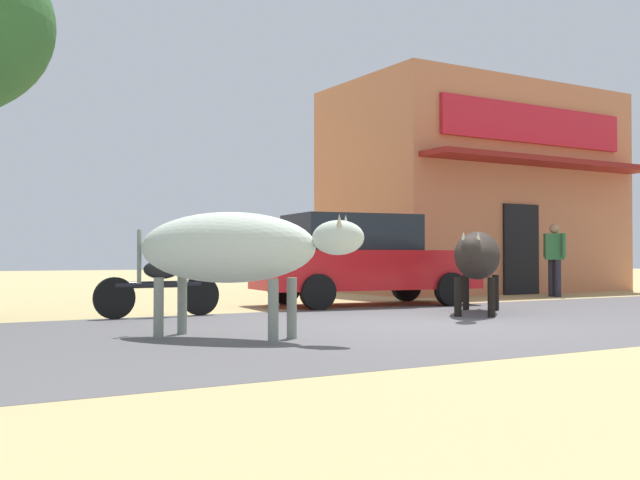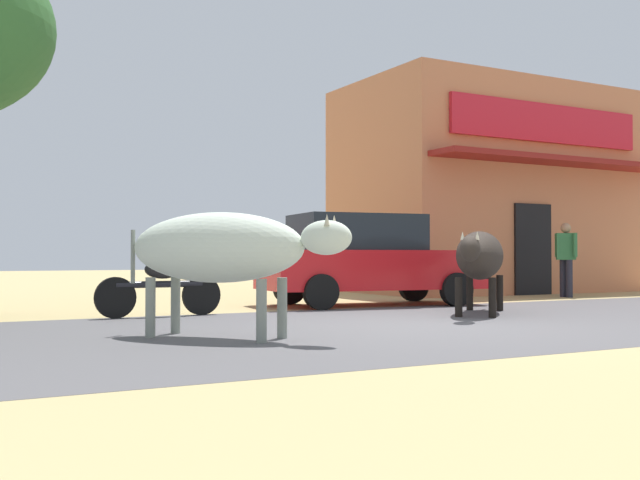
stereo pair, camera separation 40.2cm
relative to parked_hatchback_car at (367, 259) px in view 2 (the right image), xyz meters
The scene contains 8 objects.
ground 3.94m from the parked_hatchback_car, 109.93° to the right, with size 80.00×80.00×0.00m, color tan.
asphalt_road 3.94m from the parked_hatchback_car, 109.93° to the right, with size 72.00×6.03×0.00m, color #555255.
storefront_right_club 6.95m from the parked_hatchback_car, 30.41° to the left, with size 7.16×5.10×5.13m.
parked_hatchback_car is the anchor object (origin of this frame).
parked_motorcycle 4.11m from the parked_hatchback_car, 169.92° to the right, with size 1.91×0.26×1.05m.
cow_near_brown 5.84m from the parked_hatchback_car, 138.01° to the right, with size 2.03×2.37×1.38m.
cow_far_dark 2.63m from the parked_hatchback_car, 80.76° to the right, with size 2.35×2.29×1.28m.
pedestrian_by_shop 5.23m from the parked_hatchback_car, ahead, with size 0.47×0.61×1.61m.
Camera 2 is at (-6.06, -8.09, 0.90)m, focal length 42.71 mm.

